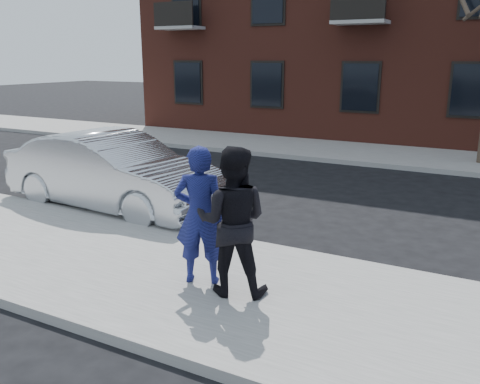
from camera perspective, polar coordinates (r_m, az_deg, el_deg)
The scene contains 8 objects.
ground at distance 8.53m, azimuth -12.03°, elevation -7.99°, with size 100.00×100.00×0.00m, color black.
near_sidewalk at distance 8.33m, azimuth -13.16°, elevation -8.08°, with size 50.00×3.50×0.15m, color gray.
near_curb at distance 9.65m, azimuth -6.15°, elevation -4.53°, with size 50.00×0.10×0.15m, color #999691.
far_sidewalk at distance 18.24m, azimuth 11.22°, elevation 4.52°, with size 50.00×3.50×0.15m, color gray.
far_curb at distance 16.55m, azimuth 9.37°, elevation 3.56°, with size 50.00×0.10×0.15m, color #999691.
silver_sedan at distance 11.45m, azimuth -14.11°, elevation 2.22°, with size 1.79×5.14×1.69m, color #B7BABF.
man_hoodie at distance 7.10m, azimuth -4.51°, elevation -2.63°, with size 0.85×0.71×1.98m.
man_peacoat at distance 6.74m, azimuth -0.87°, elevation -3.32°, with size 1.18×1.05×2.03m.
Camera 1 is at (5.17, -5.94, 3.27)m, focal length 38.00 mm.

